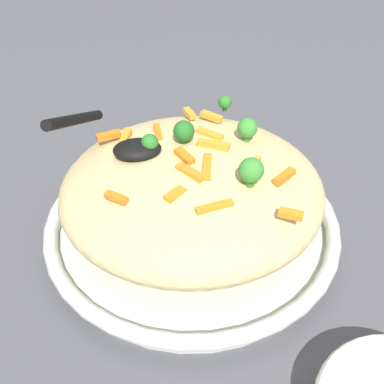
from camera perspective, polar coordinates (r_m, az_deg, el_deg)
ground_plane at (r=0.61m, az=0.00°, el=-5.55°), size 2.40×2.40×0.00m
serving_bowl at (r=0.59m, az=0.00°, el=-4.07°), size 0.37×0.37×0.04m
pasta_mound at (r=0.55m, az=0.00°, el=0.48°), size 0.32×0.30×0.09m
carrot_piece_0 at (r=0.52m, az=-0.95°, el=4.42°), size 0.02×0.03×0.01m
carrot_piece_1 at (r=0.52m, az=7.32°, el=3.02°), size 0.03×0.04×0.01m
carrot_piece_2 at (r=0.57m, az=2.18°, el=7.22°), size 0.03×0.03×0.01m
carrot_piece_3 at (r=0.54m, az=2.69°, el=5.87°), size 0.04×0.02×0.01m
carrot_piece_4 at (r=0.58m, az=-4.25°, el=7.33°), size 0.01×0.04×0.01m
carrot_piece_5 at (r=0.58m, az=-10.29°, el=6.91°), size 0.03×0.02×0.01m
carrot_piece_6 at (r=0.57m, az=-8.41°, el=6.46°), size 0.02×0.04×0.01m
carrot_piece_7 at (r=0.51m, az=1.88°, el=3.20°), size 0.02×0.04×0.01m
carrot_piece_8 at (r=0.50m, az=-0.21°, el=2.44°), size 0.03×0.03×0.01m
carrot_piece_9 at (r=0.47m, az=12.17°, el=-2.68°), size 0.03×0.02×0.01m
carrot_piece_10 at (r=0.48m, az=-2.14°, el=-0.30°), size 0.03×0.02×0.01m
carrot_piece_11 at (r=0.47m, az=2.78°, el=-1.81°), size 0.04×0.02×0.01m
carrot_piece_12 at (r=0.61m, az=2.41°, el=9.35°), size 0.03×0.03×0.01m
carrot_piece_13 at (r=0.62m, az=-0.32°, el=9.74°), size 0.02×0.03×0.01m
carrot_piece_14 at (r=0.48m, az=-9.39°, el=-0.66°), size 0.03×0.02×0.01m
carrot_piece_15 at (r=0.51m, az=11.40°, el=1.94°), size 0.03×0.03×0.01m
broccoli_floret_0 at (r=0.53m, az=-5.26°, el=6.09°), size 0.02×0.02×0.03m
broccoli_floret_1 at (r=0.48m, az=7.35°, el=2.64°), size 0.03×0.03×0.03m
broccoli_floret_2 at (r=0.56m, az=6.88°, el=7.84°), size 0.02×0.02×0.03m
broccoli_floret_3 at (r=0.62m, az=4.11°, el=11.03°), size 0.02×0.02×0.02m
broccoli_floret_4 at (r=0.54m, az=-1.01°, el=7.52°), size 0.03×0.03×0.03m
serving_spoon at (r=0.53m, az=-9.41°, el=6.50°), size 0.12×0.14×0.08m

